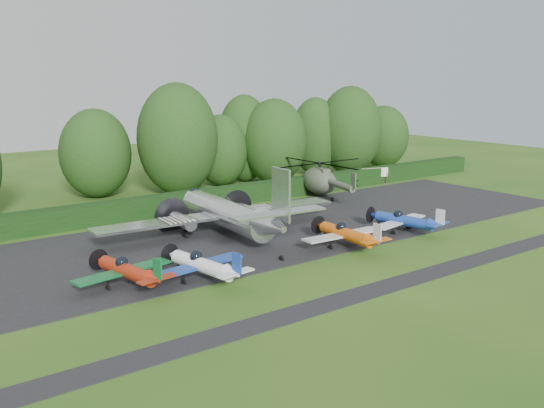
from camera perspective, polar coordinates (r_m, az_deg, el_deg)
ground at (r=43.38m, az=3.94°, el=-5.88°), size 160.00×160.00×0.00m
apron at (r=51.06m, az=-3.37°, el=-3.09°), size 70.00×18.00×0.01m
taxiway_verge at (r=39.27m, az=9.68°, el=-7.98°), size 70.00×2.00×0.00m
hedgerow at (r=60.30m, az=-9.13°, el=-0.85°), size 90.00×1.60×2.00m
transport_plane at (r=50.73m, az=-4.16°, el=-0.90°), size 22.13×16.97×7.09m
light_plane_red at (r=40.05m, az=-13.49°, el=-6.10°), size 6.84×7.20×2.63m
light_plane_white at (r=40.25m, az=-6.62°, el=-5.70°), size 7.02×7.39×2.70m
light_plane_orange at (r=47.83m, az=6.99°, el=-2.81°), size 7.07×7.43×2.72m
light_plane_blue at (r=53.20m, az=12.32°, el=-1.52°), size 6.80×7.15×2.61m
helicopter at (r=67.49m, az=4.52°, el=2.44°), size 11.96×14.00×3.85m
sign_board at (r=75.99m, az=9.66°, el=2.87°), size 3.61×0.14×2.03m
tree_2 at (r=68.91m, az=-8.89°, el=6.05°), size 9.05×9.05×12.53m
tree_4 at (r=82.24m, az=4.09°, el=6.38°), size 6.57×6.57×10.41m
tree_5 at (r=74.14m, az=-4.84°, el=5.07°), size 6.65×6.65×8.66m
tree_6 at (r=89.92m, az=10.42°, el=6.25°), size 7.38×7.38×8.98m
tree_8 at (r=69.29m, az=-16.28°, el=4.59°), size 7.78×7.78×9.78m
tree_9 at (r=75.05m, az=0.21°, el=5.91°), size 8.05×8.05×10.50m
tree_10 at (r=82.85m, az=7.35°, el=6.87°), size 8.44×8.44×11.88m
tree_11 at (r=76.59m, az=-2.61°, el=6.18°), size 6.76×6.76×10.95m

